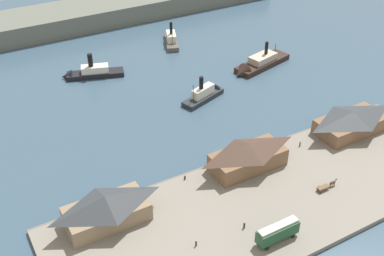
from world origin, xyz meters
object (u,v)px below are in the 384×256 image
object	(u,v)px
horse_cart	(327,186)
ferry_approaching_east	(257,65)
ferry_shed_east_terminal	(248,155)
pedestrian_standing_center	(196,243)
pedestrian_walking_east	(244,225)
ferry_near_quay	(206,93)
ferry_shed_central_terminal	(106,208)
ferry_approaching_west	(171,39)
ferry_mid_harbor	(89,73)
mooring_post_east	(280,141)
pedestrian_at_waters_edge	(300,144)
street_tram	(278,231)
ferry_shed_customs_shed	(352,121)
mooring_post_west	(185,178)

from	to	relation	value
horse_cart	ferry_approaching_east	size ratio (longest dim) A/B	0.23
ferry_shed_east_terminal	ferry_approaching_east	size ratio (longest dim) A/B	0.75
pedestrian_standing_center	pedestrian_walking_east	distance (m)	11.98
ferry_near_quay	ferry_shed_central_terminal	bearing A→B (deg)	-142.13
pedestrian_standing_center	ferry_approaching_east	xyz separation A→B (m)	(62.38, 63.62, -0.40)
pedestrian_walking_east	ferry_approaching_west	world-z (taller)	ferry_approaching_west
ferry_shed_east_terminal	ferry_mid_harbor	bearing A→B (deg)	104.36
pedestrian_standing_center	mooring_post_east	distance (m)	44.64
ferry_shed_central_terminal	horse_cart	size ratio (longest dim) A/B	3.13
pedestrian_at_waters_edge	street_tram	bearing A→B (deg)	-138.04
ferry_approaching_west	ferry_shed_east_terminal	bearing A→B (deg)	-104.00
ferry_shed_customs_shed	horse_cart	xyz separation A→B (m)	(-23.58, -15.77, -2.38)
street_tram	ferry_mid_harbor	distance (m)	95.12
ferry_shed_central_terminal	ferry_shed_east_terminal	distance (m)	38.85
ferry_shed_east_terminal	pedestrian_walking_east	size ratio (longest dim) A/B	11.61
pedestrian_standing_center	ferry_approaching_west	distance (m)	109.54
ferry_shed_central_terminal	pedestrian_walking_east	distance (m)	31.01
mooring_post_east	ferry_near_quay	world-z (taller)	ferry_near_quay
ferry_shed_central_terminal	pedestrian_standing_center	xyz separation A→B (m)	(13.72, -16.37, -3.08)
ferry_shed_central_terminal	ferry_shed_customs_shed	bearing A→B (deg)	-0.35
mooring_post_west	pedestrian_standing_center	bearing A→B (deg)	-112.79
mooring_post_east	mooring_post_west	xyz separation A→B (m)	(-30.65, -0.64, 0.00)
ferry_shed_east_terminal	ferry_shed_customs_shed	world-z (taller)	ferry_shed_east_terminal
pedestrian_at_waters_edge	ferry_near_quay	xyz separation A→B (m)	(-7.82, 37.34, -0.29)
street_tram	pedestrian_at_waters_edge	world-z (taller)	street_tram
pedestrian_at_waters_edge	ferry_shed_customs_shed	bearing A→B (deg)	-4.17
horse_cart	pedestrian_walking_east	xyz separation A→B (m)	(-25.17, -0.91, -0.14)
ferry_approaching_east	ferry_approaching_west	size ratio (longest dim) A/B	1.47
ferry_shed_east_terminal	mooring_post_west	bearing A→B (deg)	167.09
ferry_shed_central_terminal	pedestrian_walking_east	bearing A→B (deg)	-33.71
ferry_approaching_west	mooring_post_west	bearing A→B (deg)	-115.19
pedestrian_walking_east	ferry_mid_harbor	size ratio (longest dim) A/B	0.08
horse_cart	pedestrian_walking_east	bearing A→B (deg)	-177.94
ferry_shed_east_terminal	ferry_mid_harbor	world-z (taller)	ferry_shed_east_terminal
street_tram	pedestrian_walking_east	world-z (taller)	street_tram
ferry_shed_central_terminal	ferry_shed_customs_shed	world-z (taller)	ferry_shed_central_terminal
ferry_shed_east_terminal	mooring_post_east	bearing A→B (deg)	17.37
ferry_approaching_east	ferry_mid_harbor	bearing A→B (deg)	156.70
horse_cart	mooring_post_east	world-z (taller)	horse_cart
horse_cart	ferry_approaching_east	xyz separation A→B (m)	(25.26, 63.47, -0.63)
ferry_shed_central_terminal	ferry_approaching_west	world-z (taller)	ferry_approaching_west
ferry_shed_east_terminal	pedestrian_walking_east	world-z (taller)	ferry_shed_east_terminal
street_tram	mooring_post_west	size ratio (longest dim) A/B	11.13
pedestrian_standing_center	ferry_approaching_west	bearing A→B (deg)	65.30
pedestrian_standing_center	mooring_post_west	xyz separation A→B (m)	(8.63, 20.55, -0.25)
ferry_approaching_east	ferry_near_quay	world-z (taller)	ferry_approaching_east
mooring_post_east	ferry_mid_harbor	world-z (taller)	ferry_mid_harbor
mooring_post_west	horse_cart	bearing A→B (deg)	-35.61
pedestrian_walking_east	pedestrian_at_waters_edge	bearing A→B (deg)	29.90
ferry_near_quay	street_tram	bearing A→B (deg)	-107.37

